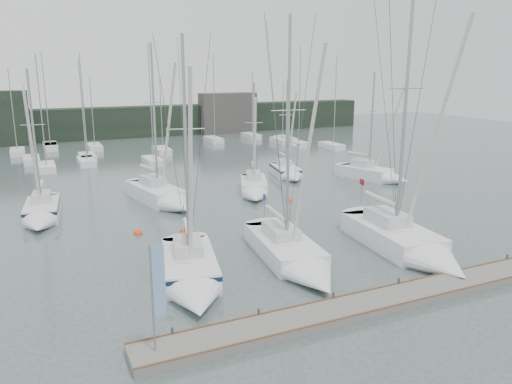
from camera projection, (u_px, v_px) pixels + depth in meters
ground at (323, 269)px, 28.63m from camera, size 160.00×160.00×0.00m
dock at (379, 302)px, 24.18m from camera, size 24.00×2.00×0.40m
far_treeline at (123, 122)px, 82.64m from camera, size 90.00×4.00×5.00m
far_building_right at (228, 113)px, 87.97m from camera, size 10.00×3.00×7.00m
mast_forest at (109, 151)px, 66.36m from camera, size 54.31×26.42×14.42m
sailboat_near_left at (192, 277)px, 26.16m from camera, size 4.72×9.49×13.85m
sailboat_near_center at (297, 260)px, 28.59m from camera, size 4.25×10.74×15.17m
sailboat_near_right at (412, 247)px, 30.38m from camera, size 4.46×11.33×17.02m
sailboat_mid_a at (41, 214)px, 37.36m from camera, size 3.22×7.89×11.96m
sailboat_mid_b at (165, 198)px, 41.93m from camera, size 4.46×9.56×14.11m
sailboat_mid_c at (254, 190)px, 45.06m from camera, size 4.98×7.76×10.74m
sailboat_mid_d at (288, 173)px, 52.31m from camera, size 3.61×7.11×10.89m
sailboat_mid_e at (378, 175)px, 50.99m from camera, size 4.89×8.03×11.66m
buoy_a at (183, 232)px, 35.21m from camera, size 0.46×0.46×0.46m
buoy_b at (289, 201)px, 43.36m from camera, size 0.48×0.48×0.48m
buoy_c at (138, 234)px, 34.74m from camera, size 0.64×0.64×0.64m
dock_banner at (156, 288)px, 19.22m from camera, size 0.63×0.28×4.39m
seagull at (293, 145)px, 28.89m from camera, size 0.94×0.45×0.19m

